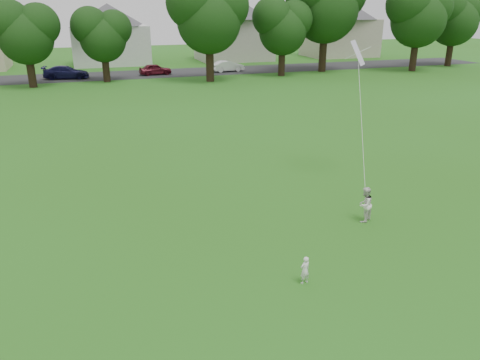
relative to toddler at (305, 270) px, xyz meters
name	(u,v)px	position (x,y,z in m)	size (l,w,h in m)	color
ground	(253,287)	(-1.38, 0.26, -0.40)	(160.00, 160.00, 0.00)	#285F15
street	(119,75)	(-1.38, 42.26, -0.40)	(90.00, 7.00, 0.01)	#2D2D30
toddler	(305,270)	(0.00, 0.00, 0.00)	(0.29, 0.19, 0.81)	white
older_boy	(365,205)	(3.64, 2.86, 0.22)	(0.61, 0.47, 1.25)	silver
kite	(361,119)	(4.56, 4.96, 2.67)	(1.47, 2.65, 6.31)	silver
tree_row	(176,12)	(4.03, 36.86, 5.94)	(81.32, 9.58, 11.65)	black
parked_cars	(19,75)	(-11.02, 41.26, 0.21)	(46.02, 2.35, 1.28)	black
house_row	(128,24)	(0.90, 52.26, 4.43)	(76.81, 13.67, 10.26)	white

